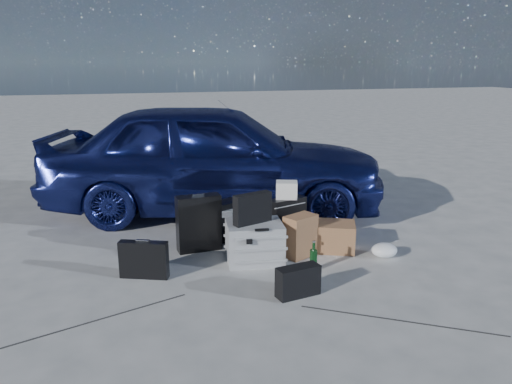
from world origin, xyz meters
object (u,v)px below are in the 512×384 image
pelican_case (254,242)px  suitcase_left (199,223)px  cardboard_box (336,236)px  car (215,157)px  briefcase (144,260)px  suitcase_right (287,220)px  green_bottle (314,256)px  duffel_bag (226,226)px

pelican_case → suitcase_left: 0.68m
suitcase_left → cardboard_box: suitcase_left is taller
car → briefcase: 2.30m
suitcase_left → car: bearing=66.3°
briefcase → suitcase_right: 1.72m
pelican_case → green_bottle: size_ratio=1.92×
cardboard_box → suitcase_left: bearing=162.7°
car → cardboard_box: 2.11m
pelican_case → suitcase_left: suitcase_left is taller
briefcase → suitcase_left: (0.64, 0.56, 0.13)m
suitcase_right → duffel_bag: (-0.64, 0.31, -0.11)m
suitcase_left → suitcase_right: bearing=-7.2°
car → duffel_bag: 1.27m
car → suitcase_right: (0.50, -1.42, -0.50)m
pelican_case → briefcase: pelican_case is taller
pelican_case → briefcase: size_ratio=1.22×
briefcase → duffel_bag: 1.28m
duffel_bag → car: bearing=76.6°
cardboard_box → green_bottle: cardboard_box is taller
suitcase_right → cardboard_box: suitcase_right is taller
suitcase_left → duffel_bag: suitcase_left is taller
car → duffel_bag: size_ratio=7.19×
duffel_bag → cardboard_box: duffel_bag is taller
pelican_case → duffel_bag: size_ratio=0.91×
briefcase → suitcase_right: size_ratio=0.89×
cardboard_box → briefcase: bearing=-176.8°
car → green_bottle: 2.37m
car → cardboard_box: bearing=-134.8°
suitcase_left → suitcase_right: size_ratio=1.18×
car → suitcase_right: size_ratio=8.55×
suitcase_right → cardboard_box: bearing=-59.6°
duffel_bag → cardboard_box: size_ratio=1.52×
pelican_case → cardboard_box: (0.94, 0.03, -0.05)m
pelican_case → car: bearing=98.4°
suitcase_left → green_bottle: bearing=-46.3°
suitcase_right → duffel_bag: size_ratio=0.84×
pelican_case → suitcase_right: bearing=47.2°
car → briefcase: size_ratio=9.62×
pelican_case → briefcase: (-1.13, -0.08, -0.02)m
briefcase → green_bottle: size_ratio=1.58×
pelican_case → duffel_bag: 0.73m
car → suitcase_right: 1.59m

